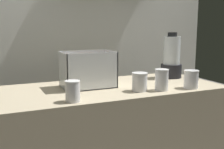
% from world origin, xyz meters
% --- Properties ---
extents(back_wall_unit, '(2.60, 0.24, 2.50)m').
position_xyz_m(back_wall_unit, '(0.01, 0.77, 1.27)').
color(back_wall_unit, silver).
rests_on(back_wall_unit, ground_plane).
extents(carrot_display_bin, '(0.33, 0.21, 0.23)m').
position_xyz_m(carrot_display_bin, '(-0.15, 0.06, 0.97)').
color(carrot_display_bin, white).
rests_on(carrot_display_bin, counter).
extents(blender_pitcher, '(0.16, 0.16, 0.34)m').
position_xyz_m(blender_pitcher, '(0.54, 0.12, 1.04)').
color(blender_pitcher, black).
rests_on(blender_pitcher, counter).
extents(juice_cup_orange_far_left, '(0.08, 0.08, 0.11)m').
position_xyz_m(juice_cup_orange_far_left, '(-0.33, -0.24, 0.95)').
color(juice_cup_orange_far_left, white).
rests_on(juice_cup_orange_far_left, counter).
extents(juice_cup_orange_left, '(0.10, 0.10, 0.11)m').
position_xyz_m(juice_cup_orange_left, '(0.10, -0.17, 0.95)').
color(juice_cup_orange_left, white).
rests_on(juice_cup_orange_left, counter).
extents(juice_cup_carrot_middle, '(0.08, 0.08, 0.13)m').
position_xyz_m(juice_cup_carrot_middle, '(0.23, -0.21, 0.96)').
color(juice_cup_carrot_middle, white).
rests_on(juice_cup_carrot_middle, counter).
extents(juice_cup_mango_right, '(0.09, 0.09, 0.11)m').
position_xyz_m(juice_cup_mango_right, '(0.44, -0.24, 0.95)').
color(juice_cup_mango_right, white).
rests_on(juice_cup_mango_right, counter).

